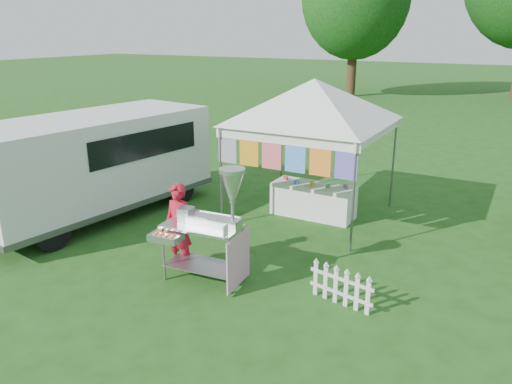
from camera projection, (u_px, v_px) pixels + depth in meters
The scene contains 7 objects.
ground at pixel (227, 280), 8.26m from camera, with size 120.00×120.00×0.00m, color #1D4A15.
canopy_main at pixel (314, 79), 10.24m from camera, with size 4.24×4.24×3.45m.
donut_cart at pixel (213, 217), 7.85m from camera, with size 1.40×1.07×1.96m.
vendor at pixel (179, 227), 8.48m from camera, with size 0.55×0.36×1.52m, color #AD1526.
cargo_van at pixel (98, 162), 10.96m from camera, with size 2.84×5.55×2.21m.
picket_fence at pixel (341, 287), 7.46m from camera, with size 1.06×0.24×0.56m.
display_table at pixel (313, 200), 11.02m from camera, with size 1.80×0.70×0.72m, color white.
Camera 1 is at (4.00, -6.24, 3.96)m, focal length 35.00 mm.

